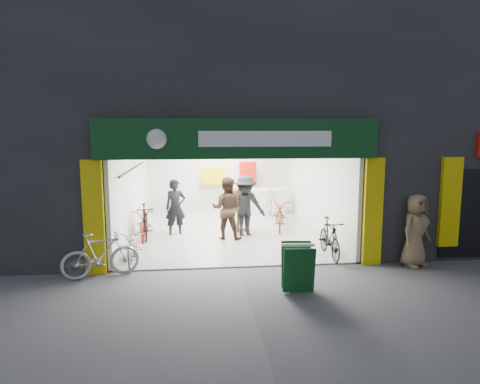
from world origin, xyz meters
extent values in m
plane|color=#56565B|center=(0.00, 0.00, 0.00)|extent=(60.00, 60.00, 0.00)
cube|color=#232326|center=(1.00, 5.00, 5.75)|extent=(16.00, 10.00, 4.50)
cube|color=#232326|center=(-5.50, 5.00, 1.75)|extent=(5.00, 10.00, 3.50)
cube|color=#232326|center=(6.00, 5.00, 1.75)|extent=(6.00, 10.00, 3.50)
cube|color=#9E9E99|center=(0.00, 4.00, 0.02)|extent=(6.00, 8.00, 0.04)
cube|color=silver|center=(0.00, 8.10, 1.60)|extent=(6.00, 0.20, 3.20)
cube|color=silver|center=(-2.95, 4.00, 1.60)|extent=(0.10, 8.00, 3.20)
cube|color=silver|center=(2.95, 4.00, 1.60)|extent=(0.10, 8.00, 3.20)
cube|color=white|center=(0.00, 4.00, 3.25)|extent=(6.00, 8.00, 0.10)
cube|color=black|center=(0.00, 0.10, 3.35)|extent=(6.00, 0.30, 0.30)
cube|color=#0B3415|center=(0.00, -0.12, 3.05)|extent=(6.40, 0.25, 0.90)
cube|color=white|center=(0.60, -0.26, 3.05)|extent=(3.00, 0.02, 0.35)
cube|color=yellow|center=(-3.25, -0.06, 1.30)|extent=(0.45, 0.12, 2.60)
cube|color=yellow|center=(3.25, -0.06, 1.30)|extent=(0.45, 0.12, 2.60)
cube|color=yellow|center=(5.20, -0.06, 1.50)|extent=(0.50, 0.12, 2.20)
cylinder|color=black|center=(-2.82, 3.40, 2.10)|extent=(0.06, 5.00, 0.06)
cube|color=silver|center=(1.80, 6.50, 0.50)|extent=(1.40, 0.60, 1.00)
cube|color=white|center=(0.00, 1.20, 3.18)|extent=(1.30, 0.35, 0.04)
cube|color=white|center=(0.00, 3.00, 3.18)|extent=(1.30, 0.35, 0.04)
cube|color=white|center=(0.00, 4.80, 3.18)|extent=(1.30, 0.35, 0.04)
cube|color=white|center=(0.00, 6.60, 3.18)|extent=(1.30, 0.35, 0.04)
imported|color=#A3A4A8|center=(-2.50, 0.60, 0.44)|extent=(0.63, 1.68, 0.87)
imported|color=black|center=(-2.50, 3.14, 0.51)|extent=(0.74, 1.75, 1.02)
imported|color=maroon|center=(-2.50, 3.10, 0.47)|extent=(0.69, 1.81, 0.94)
imported|color=#A9A9AD|center=(-1.80, 6.80, 0.52)|extent=(0.61, 1.75, 1.03)
imported|color=black|center=(2.42, 0.60, 0.51)|extent=(0.52, 1.71, 1.02)
imported|color=maroon|center=(1.80, 3.82, 0.51)|extent=(1.06, 2.04, 1.02)
imported|color=#ADADB2|center=(1.80, 5.52, 0.57)|extent=(0.57, 1.91, 1.14)
imported|color=#A7A6AA|center=(-3.09, -0.30, 0.51)|extent=(1.77, 1.00, 1.02)
imported|color=black|center=(-1.58, 3.38, 0.88)|extent=(0.72, 0.57, 1.75)
imported|color=#372319|center=(-0.06, 2.69, 0.94)|extent=(1.05, 0.90, 1.88)
imported|color=black|center=(0.54, 3.02, 0.94)|extent=(1.28, 0.81, 1.89)
imported|color=#8F7353|center=(0.51, 3.49, 0.91)|extent=(1.09, 0.51, 1.81)
imported|color=#7C6448|center=(4.23, -0.30, 0.88)|extent=(1.01, 0.88, 1.75)
cube|color=#10421C|center=(1.02, -1.82, 0.51)|extent=(0.64, 0.30, 0.95)
cube|color=#10421C|center=(1.06, -1.42, 0.51)|extent=(0.64, 0.30, 0.95)
cube|color=white|center=(1.04, -1.62, 0.97)|extent=(0.66, 0.12, 0.06)
camera|label=1|loc=(-1.02, -9.72, 3.23)|focal=32.00mm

